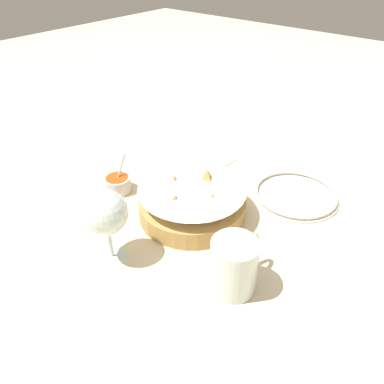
{
  "coord_description": "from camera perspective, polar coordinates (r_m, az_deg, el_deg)",
  "views": [
    {
      "loc": [
        -0.57,
        -0.43,
        0.56
      ],
      "look_at": [
        -0.03,
        0.02,
        0.07
      ],
      "focal_mm": 35.0,
      "sensor_mm": 36.0,
      "label": 1
    }
  ],
  "objects": [
    {
      "name": "wine_glass",
      "position": [
        0.74,
        -13.04,
        -3.33
      ],
      "size": [
        0.09,
        0.09,
        0.16
      ],
      "color": "silver",
      "rests_on": "ground_plane"
    },
    {
      "name": "sauce_cup",
      "position": [
        0.99,
        -11.27,
        1.29
      ],
      "size": [
        0.07,
        0.07,
        0.1
      ],
      "color": "#B7B7BC",
      "rests_on": "ground_plane"
    },
    {
      "name": "napkin",
      "position": [
        1.09,
        2.79,
        4.37
      ],
      "size": [
        0.14,
        0.09,
        0.01
      ],
      "color": "white",
      "rests_on": "ground_plane"
    },
    {
      "name": "beer_mug",
      "position": [
        0.71,
        6.42,
        -11.29
      ],
      "size": [
        0.13,
        0.09,
        0.11
      ],
      "color": "silver",
      "rests_on": "ground_plane"
    },
    {
      "name": "ground_plane",
      "position": [
        0.91,
        2.19,
        -3.03
      ],
      "size": [
        4.0,
        4.0,
        0.0
      ],
      "primitive_type": "plane",
      "color": "beige"
    },
    {
      "name": "food_basket",
      "position": [
        0.88,
        0.05,
        -1.59
      ],
      "size": [
        0.25,
        0.25,
        0.1
      ],
      "color": "#B2894C",
      "rests_on": "ground_plane"
    },
    {
      "name": "side_plate",
      "position": [
        0.99,
        15.5,
        -0.36
      ],
      "size": [
        0.22,
        0.22,
        0.01
      ],
      "color": "silver",
      "rests_on": "ground_plane"
    }
  ]
}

